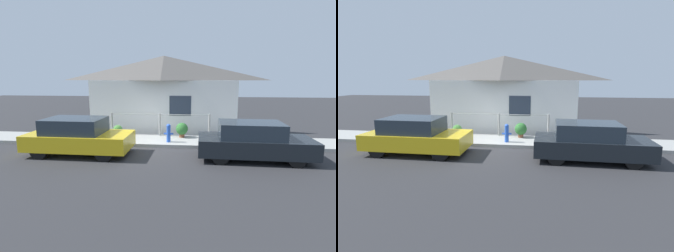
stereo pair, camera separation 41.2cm
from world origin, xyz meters
The scene contains 9 objects.
ground_plane centered at (0.00, 0.00, 0.00)m, with size 60.00×60.00×0.00m, color #2D2D30.
sidewalk centered at (0.00, 0.96, 0.07)m, with size 24.00×1.92×0.14m.
house centered at (0.00, 3.50, 3.25)m, with size 8.05×2.23×4.10m.
fence centered at (0.00, 1.77, 0.75)m, with size 4.90×0.10×1.10m.
car_left centered at (-2.78, -1.24, 0.72)m, with size 4.01×1.85×1.43m.
car_right centered at (3.82, -1.24, 0.69)m, with size 4.08×1.81×1.38m.
fire_hydrant centered at (0.56, 0.50, 0.57)m, with size 0.42×0.19×0.81m.
potted_plant_near_hydrant centered at (1.10, 1.49, 0.53)m, with size 0.58×0.58×0.70m.
potted_plant_by_fence centered at (-1.96, 1.25, 0.47)m, with size 0.45×0.45×0.58m.
Camera 1 is at (1.67, -10.75, 2.98)m, focal length 28.00 mm.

